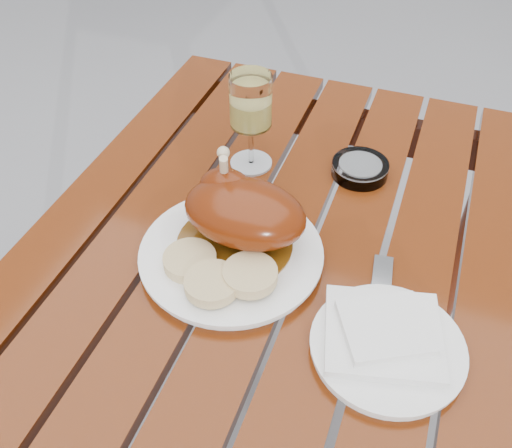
{
  "coord_description": "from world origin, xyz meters",
  "views": [
    {
      "loc": [
        0.2,
        -0.58,
        1.42
      ],
      "look_at": [
        -0.03,
        0.05,
        0.78
      ],
      "focal_mm": 40.0,
      "sensor_mm": 36.0,
      "label": 1
    }
  ],
  "objects": [
    {
      "name": "fork",
      "position": [
        -0.13,
        0.04,
        0.75
      ],
      "size": [
        0.06,
        0.2,
        0.01
      ],
      "primitive_type": "cube",
      "rotation": [
        0.0,
        0.0,
        0.15
      ],
      "color": "gray",
      "rests_on": "table"
    },
    {
      "name": "table",
      "position": [
        0.0,
        0.0,
        0.38
      ],
      "size": [
        0.8,
        1.2,
        0.75
      ],
      "primitive_type": "cube",
      "color": "maroon",
      "rests_on": "ground"
    },
    {
      "name": "roast_duck",
      "position": [
        -0.05,
        0.03,
        0.82
      ],
      "size": [
        0.2,
        0.19,
        0.14
      ],
      "color": "#5A330A",
      "rests_on": "dinner_plate"
    },
    {
      "name": "wine_glass",
      "position": [
        -0.11,
        0.24,
        0.84
      ],
      "size": [
        0.09,
        0.09,
        0.19
      ],
      "primitive_type": "cylinder",
      "rotation": [
        0.0,
        0.0,
        -0.2
      ],
      "color": "#E4D468",
      "rests_on": "table"
    },
    {
      "name": "napkin",
      "position": [
        0.2,
        -0.08,
        0.77
      ],
      "size": [
        0.19,
        0.18,
        0.01
      ],
      "primitive_type": "cube",
      "rotation": [
        0.0,
        0.0,
        0.24
      ],
      "color": "white",
      "rests_on": "side_plate"
    },
    {
      "name": "knife",
      "position": [
        0.2,
        -0.07,
        0.75
      ],
      "size": [
        0.05,
        0.22,
        0.01
      ],
      "primitive_type": "cube",
      "rotation": [
        0.0,
        0.0,
        0.12
      ],
      "color": "gray",
      "rests_on": "table"
    },
    {
      "name": "bread_dumplings",
      "position": [
        -0.05,
        -0.07,
        0.78
      ],
      "size": [
        0.18,
        0.12,
        0.03
      ],
      "color": "#D4C081",
      "rests_on": "dinner_plate"
    },
    {
      "name": "side_plate",
      "position": [
        0.21,
        -0.09,
        0.76
      ],
      "size": [
        0.22,
        0.22,
        0.02
      ],
      "primitive_type": "cylinder",
      "rotation": [
        0.0,
        0.0,
        -0.04
      ],
      "color": "white",
      "rests_on": "table"
    },
    {
      "name": "ashtray",
      "position": [
        0.09,
        0.28,
        0.76
      ],
      "size": [
        0.12,
        0.12,
        0.03
      ],
      "primitive_type": "cylinder",
      "rotation": [
        0.0,
        0.0,
        0.16
      ],
      "color": "#B2B7BC",
      "rests_on": "table"
    },
    {
      "name": "dinner_plate",
      "position": [
        -0.05,
        -0.01,
        0.76
      ],
      "size": [
        0.35,
        0.35,
        0.02
      ],
      "primitive_type": "cylinder",
      "rotation": [
        0.0,
        0.0,
        -0.21
      ],
      "color": "white",
      "rests_on": "table"
    }
  ]
}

